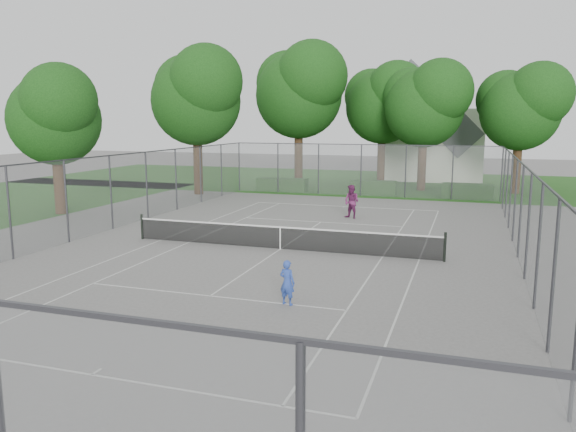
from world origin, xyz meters
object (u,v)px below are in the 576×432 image
(tennis_net, at_px, (280,237))
(house, at_px, (436,133))
(woman_player, at_px, (352,202))
(girl_player, at_px, (287,282))

(tennis_net, xyz_separation_m, house, (4.04, 29.77, 3.52))
(woman_player, bearing_deg, girl_player, -61.12)
(tennis_net, height_order, girl_player, girl_player)
(girl_player, xyz_separation_m, woman_player, (-1.16, 14.41, 0.24))
(house, bearing_deg, woman_player, -97.32)
(tennis_net, distance_m, woman_player, 8.09)
(girl_player, bearing_deg, woman_player, -71.36)
(tennis_net, relative_size, house, 1.29)
(girl_player, distance_m, woman_player, 14.45)
(house, height_order, girl_player, house)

